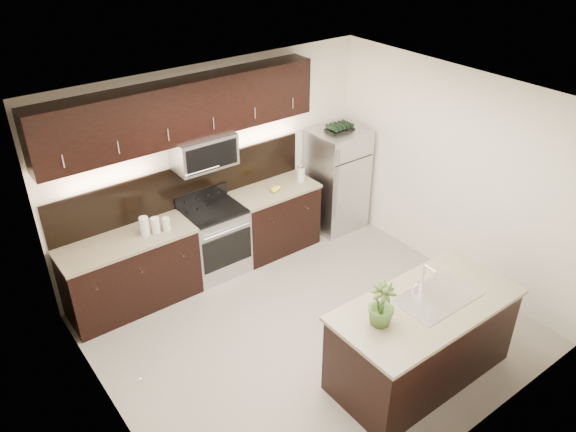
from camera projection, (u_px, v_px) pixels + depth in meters
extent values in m
plane|color=gray|center=(310.00, 330.00, 6.54)|extent=(4.50, 4.50, 0.00)
cube|color=silver|center=(215.00, 166.00, 7.23)|extent=(4.50, 0.02, 2.70)
cube|color=silver|center=(471.00, 338.00, 4.48)|extent=(4.50, 0.02, 2.70)
cube|color=silver|center=(104.00, 318.00, 4.69)|extent=(0.02, 4.00, 2.70)
cube|color=silver|center=(452.00, 175.00, 7.02)|extent=(0.02, 4.00, 2.70)
cube|color=white|center=(316.00, 108.00, 5.17)|extent=(4.50, 4.00, 0.02)
cube|color=silver|center=(153.00, 406.00, 4.32)|extent=(0.04, 0.80, 2.02)
sphere|color=silver|center=(140.00, 380.00, 4.56)|extent=(0.06, 0.06, 0.06)
cube|color=black|center=(69.00, 248.00, 5.06)|extent=(0.01, 0.32, 0.46)
cube|color=white|center=(69.00, 248.00, 5.06)|extent=(0.00, 0.24, 0.36)
cube|color=black|center=(131.00, 273.00, 6.74)|extent=(1.57, 0.62, 0.90)
cube|color=black|center=(274.00, 219.00, 7.84)|extent=(1.16, 0.62, 0.90)
cube|color=#B2B2B7|center=(215.00, 242.00, 7.34)|extent=(0.76, 0.62, 0.90)
cube|color=black|center=(213.00, 211.00, 7.11)|extent=(0.76, 0.60, 0.03)
cube|color=tan|center=(125.00, 241.00, 6.50)|extent=(1.59, 0.65, 0.04)
cube|color=tan|center=(274.00, 189.00, 7.60)|extent=(1.18, 0.65, 0.04)
cube|color=black|center=(185.00, 186.00, 7.05)|extent=(3.49, 0.02, 0.56)
cube|color=#B2B2B7|center=(204.00, 151.00, 6.79)|extent=(0.76, 0.40, 0.40)
cube|color=black|center=(183.00, 110.00, 6.43)|extent=(3.49, 0.33, 0.70)
cube|color=black|center=(422.00, 341.00, 5.74)|extent=(1.90, 0.90, 0.90)
cube|color=tan|center=(427.00, 305.00, 5.51)|extent=(1.96, 0.96, 0.04)
cube|color=silver|center=(438.00, 297.00, 5.57)|extent=(0.84, 0.50, 0.01)
cylinder|color=silver|center=(423.00, 277.00, 5.66)|extent=(0.03, 0.03, 0.24)
cylinder|color=silver|center=(430.00, 269.00, 5.53)|extent=(0.02, 0.14, 0.02)
cylinder|color=silver|center=(435.00, 276.00, 5.51)|extent=(0.02, 0.02, 0.10)
cube|color=#B2B2B7|center=(337.00, 179.00, 8.21)|extent=(0.74, 0.67, 1.53)
cube|color=black|center=(339.00, 129.00, 7.81)|extent=(0.38, 0.23, 0.03)
cylinder|color=black|center=(332.00, 129.00, 7.71)|extent=(0.06, 0.22, 0.06)
cylinder|color=black|center=(336.00, 127.00, 7.75)|extent=(0.06, 0.22, 0.06)
cylinder|color=black|center=(340.00, 126.00, 7.79)|extent=(0.06, 0.22, 0.06)
cylinder|color=black|center=(343.00, 125.00, 7.82)|extent=(0.06, 0.22, 0.06)
cylinder|color=black|center=(347.00, 124.00, 7.86)|extent=(0.06, 0.22, 0.06)
imported|color=#3D5B24|center=(381.00, 304.00, 5.13)|extent=(0.31, 0.31, 0.45)
cylinder|color=silver|center=(144.00, 226.00, 6.52)|extent=(0.11, 0.11, 0.23)
cylinder|color=silver|center=(156.00, 225.00, 6.57)|extent=(0.10, 0.10, 0.19)
cylinder|color=silver|center=(166.00, 224.00, 6.62)|extent=(0.09, 0.09, 0.17)
cylinder|color=silver|center=(301.00, 174.00, 7.73)|extent=(0.10, 0.10, 0.21)
cylinder|color=silver|center=(301.00, 167.00, 7.67)|extent=(0.11, 0.11, 0.02)
cylinder|color=silver|center=(301.00, 163.00, 7.64)|extent=(0.01, 0.01, 0.08)
ellipsoid|color=yellow|center=(273.00, 190.00, 7.48)|extent=(0.22, 0.19, 0.06)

